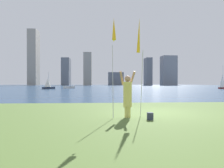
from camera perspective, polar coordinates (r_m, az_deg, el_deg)
The scene contains 14 objects.
ground at distance 61.25m, azimuth -1.08°, elevation -1.00°, with size 120.00×138.00×0.12m.
person at distance 8.87m, azimuth 4.31°, elevation -2.92°, with size 0.73×0.54×1.99m.
kite_flag_left at distance 8.49m, azimuth 0.51°, elevation 13.92°, with size 0.16×1.12×4.07m.
kite_flag_right at distance 9.86m, azimuth 7.44°, elevation 12.61°, with size 0.16×1.11×4.44m.
bag at distance 8.50m, azimuth 10.46°, elevation -8.74°, with size 0.22×0.22×0.29m.
sailboat_1 at distance 48.69m, azimuth -17.27°, elevation 0.05°, with size 2.65×2.40×3.74m.
sailboat_4 at distance 53.78m, azimuth 28.15°, elevation 0.55°, with size 1.38×2.53×5.30m.
sailboat_6 at distance 51.91m, azimuth -11.78°, elevation -0.81°, with size 2.86×1.22×4.41m.
skyline_tower_0 at distance 113.08m, azimuth -20.78°, elevation 6.75°, with size 4.22×7.78×27.89m.
skyline_tower_1 at distance 108.47m, azimuth -12.53°, elevation 3.32°, with size 3.98×7.57×13.86m.
skyline_tower_2 at distance 106.10m, azimuth -6.71°, elevation 4.10°, with size 3.97×7.03×16.49m.
skyline_tower_3 at distance 109.27m, azimuth 1.05°, elevation 1.45°, with size 7.96×4.53×6.78m.
skyline_tower_4 at distance 110.83m, azimuth 9.88°, elevation 3.37°, with size 3.04×7.41×14.27m.
skyline_tower_5 at distance 114.81m, azimuth 15.32°, elevation 3.58°, with size 7.61×6.34×15.56m.
Camera 1 is at (-2.89, -10.21, 1.50)m, focal length 33.15 mm.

